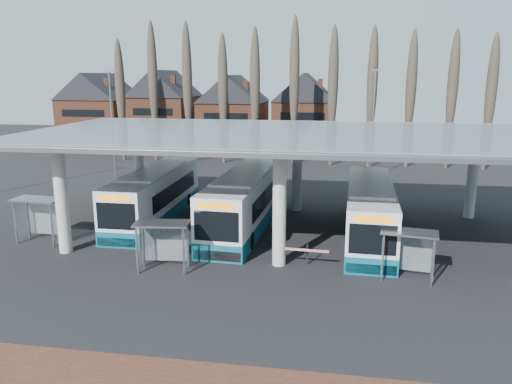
% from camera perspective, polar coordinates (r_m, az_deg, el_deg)
% --- Properties ---
extents(ground, '(140.00, 140.00, 0.00)m').
position_cam_1_polar(ground, '(24.06, 1.91, -10.42)').
color(ground, black).
rests_on(ground, ground).
extents(station_canopy, '(32.00, 16.00, 6.34)m').
position_cam_1_polar(station_canopy, '(30.26, 3.96, 5.65)').
color(station_canopy, '#BAB9B5').
rests_on(station_canopy, ground).
extents(poplar_row, '(45.10, 1.10, 14.50)m').
position_cam_1_polar(poplar_row, '(54.95, 6.55, 12.20)').
color(poplar_row, '#473D33').
rests_on(poplar_row, ground).
extents(townhouse_row, '(36.80, 10.30, 12.25)m').
position_cam_1_polar(townhouse_row, '(68.53, -6.49, 10.00)').
color(townhouse_row, brown).
rests_on(townhouse_row, ground).
extents(lamp_post_a, '(0.80, 0.16, 10.17)m').
position_cam_1_polar(lamp_post_a, '(48.74, -16.12, 7.61)').
color(lamp_post_a, slate).
rests_on(lamp_post_a, ground).
extents(lamp_post_b, '(0.80, 0.16, 10.17)m').
position_cam_1_polar(lamp_post_b, '(48.17, 13.22, 7.71)').
color(lamp_post_b, slate).
rests_on(lamp_post_b, ground).
extents(bus_0, '(2.73, 12.41, 3.44)m').
position_cam_1_polar(bus_0, '(34.81, -11.44, -0.39)').
color(bus_0, white).
rests_on(bus_0, ground).
extents(bus_1, '(3.38, 13.10, 3.61)m').
position_cam_1_polar(bus_1, '(32.17, -1.24, -1.10)').
color(bus_1, white).
rests_on(bus_1, ground).
extents(bus_2, '(3.06, 12.33, 3.40)m').
position_cam_1_polar(bus_2, '(30.88, 12.87, -2.23)').
color(bus_2, white).
rests_on(bus_2, ground).
extents(shelter_0, '(2.95, 1.63, 2.65)m').
position_cam_1_polar(shelter_0, '(31.94, -23.45, -1.90)').
color(shelter_0, gray).
rests_on(shelter_0, ground).
extents(shelter_1, '(2.84, 1.64, 2.51)m').
position_cam_1_polar(shelter_1, '(25.55, -10.59, -4.84)').
color(shelter_1, gray).
rests_on(shelter_1, ground).
extents(shelter_2, '(2.80, 1.71, 2.44)m').
position_cam_1_polar(shelter_2, '(25.06, 17.06, -5.70)').
color(shelter_2, gray).
rests_on(shelter_2, ground).
extents(barrier, '(2.25, 0.66, 1.12)m').
position_cam_1_polar(barrier, '(25.81, 5.83, -6.74)').
color(barrier, black).
rests_on(barrier, ground).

